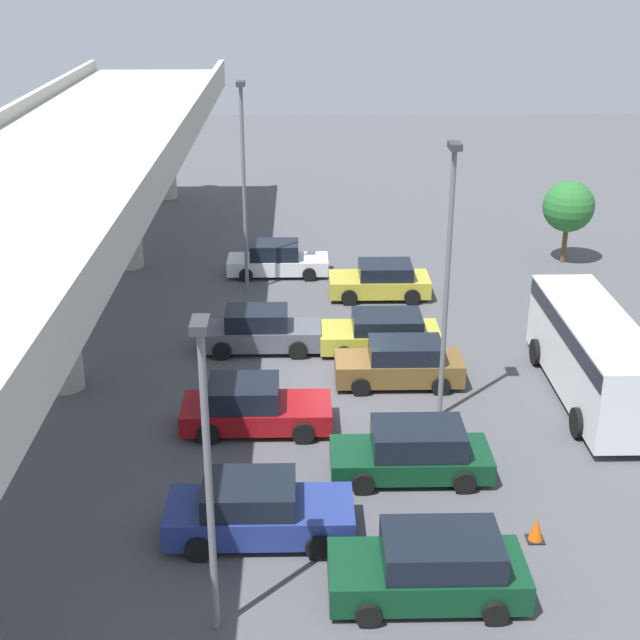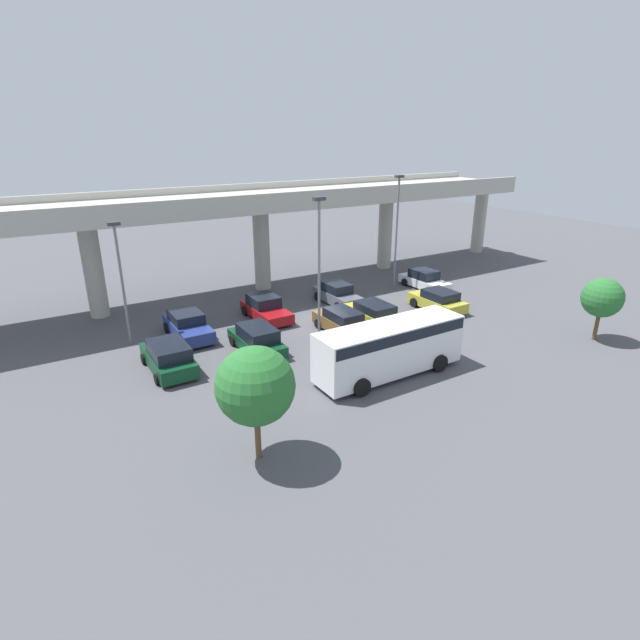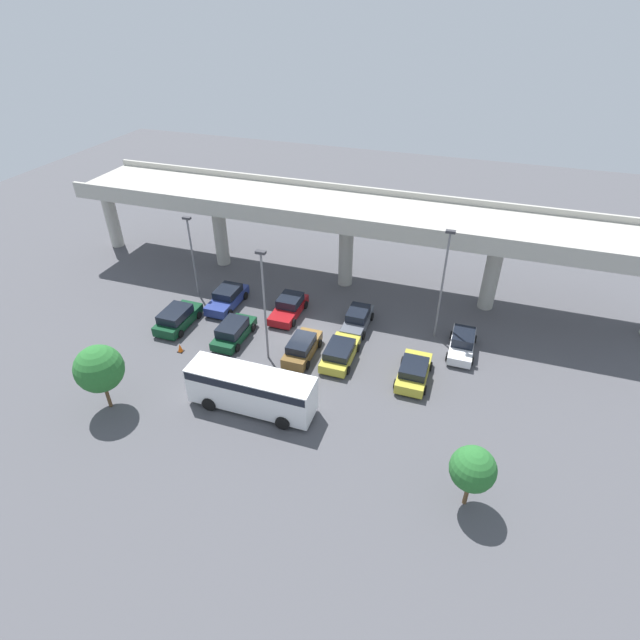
{
  "view_description": "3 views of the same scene",
  "coord_description": "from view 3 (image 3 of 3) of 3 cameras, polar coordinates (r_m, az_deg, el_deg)",
  "views": [
    {
      "loc": [
        -27.85,
        1.45,
        14.08
      ],
      "look_at": [
        -0.17,
        0.85,
        2.52
      ],
      "focal_mm": 50.0,
      "sensor_mm": 36.0,
      "label": 1
    },
    {
      "loc": [
        -16.94,
        -26.86,
        12.32
      ],
      "look_at": [
        -1.23,
        -1.37,
        0.95
      ],
      "focal_mm": 28.0,
      "sensor_mm": 36.0,
      "label": 2
    },
    {
      "loc": [
        10.97,
        -29.84,
        23.56
      ],
      "look_at": [
        0.94,
        -0.37,
        2.45
      ],
      "focal_mm": 28.0,
      "sensor_mm": 36.0,
      "label": 3
    }
  ],
  "objects": [
    {
      "name": "lamp_post_near_aisle",
      "position": [
        35.14,
        -6.41,
        2.35
      ],
      "size": [
        0.7,
        0.35,
        8.93
      ],
      "color": "slate",
      "rests_on": "ground_plane"
    },
    {
      "name": "traffic_cone",
      "position": [
        39.75,
        -15.69,
        -3.11
      ],
      "size": [
        0.44,
        0.44,
        0.7
      ],
      "color": "black",
      "rests_on": "ground_plane"
    },
    {
      "name": "parked_car_3",
      "position": [
        42.38,
        -3.56,
        1.49
      ],
      "size": [
        2.21,
        4.71,
        1.61
      ],
      "rotation": [
        0.0,
        0.0,
        -1.57
      ],
      "color": "maroon",
      "rests_on": "ground_plane"
    },
    {
      "name": "shuttle_bus",
      "position": [
        33.01,
        -7.88,
        -7.66
      ],
      "size": [
        8.48,
        2.56,
        2.89
      ],
      "color": "white",
      "rests_on": "ground_plane"
    },
    {
      "name": "parked_car_4",
      "position": [
        37.64,
        -2.07,
        -3.16
      ],
      "size": [
        2.01,
        4.42,
        1.59
      ],
      "rotation": [
        0.0,
        0.0,
        1.57
      ],
      "color": "brown",
      "rests_on": "ground_plane"
    },
    {
      "name": "parked_car_8",
      "position": [
        37.27,
        2.29,
        -3.75
      ],
      "size": [
        2.24,
        4.5,
        1.43
      ],
      "rotation": [
        0.0,
        0.0,
        1.57
      ],
      "color": "gold",
      "rests_on": "ground_plane"
    },
    {
      "name": "parked_car_1",
      "position": [
        44.27,
        -10.55,
        2.51
      ],
      "size": [
        2.21,
        4.82,
        1.62
      ],
      "rotation": [
        0.0,
        0.0,
        -1.57
      ],
      "color": "navy",
      "rests_on": "ground_plane"
    },
    {
      "name": "parked_car_5",
      "position": [
        40.81,
        4.31,
        0.07
      ],
      "size": [
        1.97,
        4.54,
        1.63
      ],
      "rotation": [
        0.0,
        0.0,
        -1.57
      ],
      "color": "#515660",
      "rests_on": "ground_plane"
    },
    {
      "name": "parked_car_0",
      "position": [
        42.49,
        -15.98,
        0.25
      ],
      "size": [
        2.26,
        4.6,
        1.65
      ],
      "rotation": [
        0.0,
        0.0,
        1.57
      ],
      "color": "#0C381E",
      "rests_on": "ground_plane"
    },
    {
      "name": "lamp_post_by_overpass",
      "position": [
        44.75,
        -14.45,
        7.71
      ],
      "size": [
        0.7,
        0.35,
        7.49
      ],
      "color": "slate",
      "rests_on": "ground_plane"
    },
    {
      "name": "parked_car_7",
      "position": [
        39.69,
        15.95,
        -2.53
      ],
      "size": [
        2.01,
        4.67,
        1.57
      ],
      "rotation": [
        0.0,
        0.0,
        -1.57
      ],
      "color": "silver",
      "rests_on": "ground_plane"
    },
    {
      "name": "parked_car_2",
      "position": [
        39.93,
        -9.86,
        -1.27
      ],
      "size": [
        2.14,
        4.59,
        1.58
      ],
      "rotation": [
        0.0,
        0.0,
        1.57
      ],
      "color": "#0C381E",
      "rests_on": "ground_plane"
    },
    {
      "name": "highway_overpass",
      "position": [
        44.35,
        3.11,
        11.74
      ],
      "size": [
        52.4,
        7.7,
        8.17
      ],
      "color": "#ADAAA0",
      "rests_on": "ground_plane"
    },
    {
      "name": "parked_car_6",
      "position": [
        36.1,
        10.66,
        -5.81
      ],
      "size": [
        2.24,
        4.35,
        1.52
      ],
      "rotation": [
        0.0,
        0.0,
        1.57
      ],
      "color": "gold",
      "rests_on": "ground_plane"
    },
    {
      "name": "tree_front_left",
      "position": [
        34.76,
        -23.93,
        -5.12
      ],
      "size": [
        3.1,
        3.1,
        4.79
      ],
      "color": "brown",
      "rests_on": "ground_plane"
    },
    {
      "name": "ground_plane",
      "position": [
        39.57,
        -1.11,
        -2.4
      ],
      "size": [
        109.51,
        109.51,
        0.0
      ],
      "primitive_type": "plane",
      "color": "#4C4C51"
    },
    {
      "name": "tree_front_centre",
      "position": [
        27.95,
        17.06,
        -15.99
      ],
      "size": [
        2.44,
        2.44,
        4.0
      ],
      "color": "brown",
      "rests_on": "ground_plane"
    },
    {
      "name": "lamp_post_mid_lot",
      "position": [
        38.4,
        13.91,
        4.63
      ],
      "size": [
        0.7,
        0.35,
        9.14
      ],
      "color": "slate",
      "rests_on": "ground_plane"
    }
  ]
}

